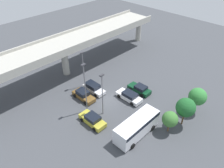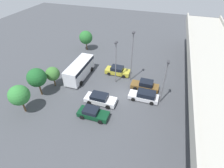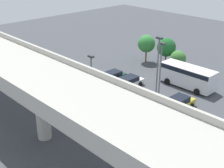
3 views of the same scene
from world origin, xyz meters
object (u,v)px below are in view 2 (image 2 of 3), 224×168
lamp_post_by_overpass (132,54)px  tree_front_left (86,37)px  parked_car_4 (93,113)px  lamp_post_near_aisle (165,80)px  parked_car_2 (144,96)px  lamp_post_mid_lot (116,60)px  parked_car_1 (145,85)px  tree_front_far_right (19,95)px  parked_car_3 (100,99)px  shuttle_bus (80,69)px  parked_car_0 (117,71)px  tree_front_right (37,78)px  tree_front_centre (53,74)px

lamp_post_by_overpass → tree_front_left: 15.45m
parked_car_4 → lamp_post_near_aisle: size_ratio=0.60×
parked_car_2 → lamp_post_near_aisle: (-0.12, 2.39, 3.54)m
parked_car_4 → lamp_post_mid_lot: size_ratio=0.57×
parked_car_1 → tree_front_far_right: (10.56, -15.58, 2.34)m
parked_car_3 → tree_front_far_right: size_ratio=1.07×
parked_car_3 → shuttle_bus: shuttle_bus is taller
tree_front_left → parked_car_0: bearing=52.3°
parked_car_2 → lamp_post_near_aisle: bearing=-177.1°
lamp_post_near_aisle → parked_car_1: bearing=-133.1°
shuttle_bus → parked_car_4: bearing=-144.0°
lamp_post_by_overpass → tree_front_far_right: size_ratio=1.98×
tree_front_right → tree_front_far_right: 3.94m
parked_car_3 → tree_front_left: size_ratio=1.07×
tree_front_right → tree_front_far_right: size_ratio=1.07×
parked_car_2 → tree_front_left: tree_front_left is taller
parked_car_0 → lamp_post_by_overpass: 5.37m
parked_car_1 → lamp_post_near_aisle: 5.16m
lamp_post_mid_lot → tree_front_right: (6.93, -10.38, -1.13)m
tree_front_far_right → parked_car_1: bearing=124.1°
parked_car_4 → tree_front_centre: bearing=153.1°
lamp_post_mid_lot → lamp_post_by_overpass: bearing=120.6°
parked_car_1 → lamp_post_mid_lot: (-0.29, -5.27, 3.73)m
parked_car_3 → tree_front_far_right: 11.18m
parked_car_2 → tree_front_left: 20.68m
parked_car_1 → parked_car_3: (5.44, -5.93, -0.03)m
parked_car_0 → lamp_post_near_aisle: bearing=-32.9°
parked_car_3 → tree_front_far_right: tree_front_far_right is taller
parked_car_4 → parked_car_3: bearing=91.1°
tree_front_right → parked_car_2: bearing=103.9°
shuttle_bus → tree_front_right: size_ratio=1.58×
tree_front_far_right → lamp_post_by_overpass: bearing=134.0°
parked_car_0 → lamp_post_near_aisle: (5.45, 8.42, 3.57)m
lamp_post_near_aisle → tree_front_far_right: size_ratio=1.60×
parked_car_0 → lamp_post_near_aisle: size_ratio=0.64×
parked_car_4 → lamp_post_near_aisle: 11.05m
tree_front_far_right → parked_car_0: bearing=143.6°
parked_car_1 → lamp_post_mid_lot: bearing=-3.2°
parked_car_3 → lamp_post_near_aisle: size_ratio=0.67×
parked_car_0 → lamp_post_mid_lot: bearing=-81.0°
lamp_post_by_overpass → tree_front_centre: lamp_post_by_overpass is taller
parked_car_4 → tree_front_left: tree_front_left is taller
tree_front_right → lamp_post_by_overpass: bearing=123.2°
lamp_post_near_aisle → lamp_post_mid_lot: lamp_post_mid_lot is taller
lamp_post_mid_lot → tree_front_centre: lamp_post_mid_lot is taller
tree_front_left → tree_front_centre: 14.35m
tree_front_far_right → tree_front_centre: bearing=174.2°
parked_car_0 → parked_car_2: parked_car_2 is taller
lamp_post_mid_lot → lamp_post_by_overpass: size_ratio=0.85×
parked_car_0 → parked_car_1: parked_car_1 is taller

